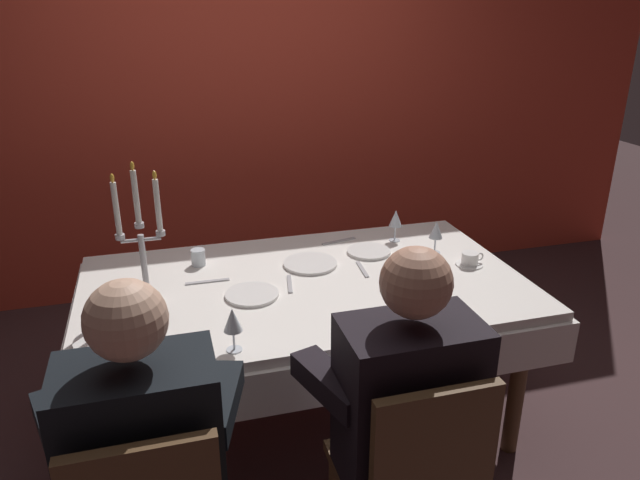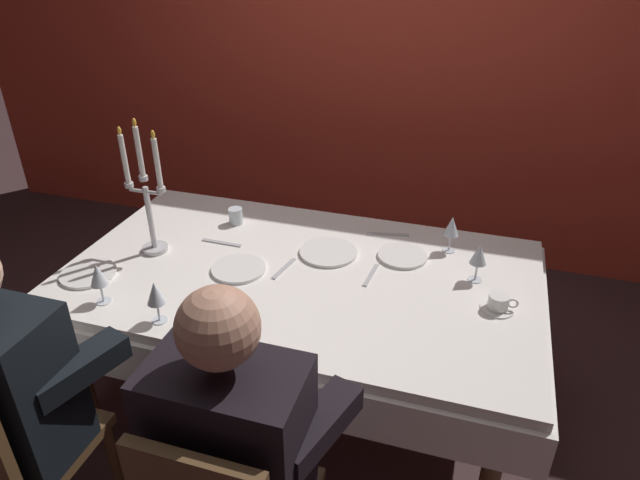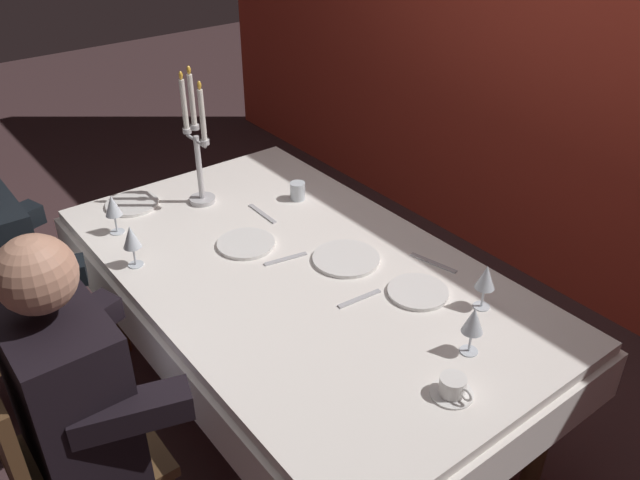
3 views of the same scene
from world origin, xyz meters
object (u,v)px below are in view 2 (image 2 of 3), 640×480
at_px(coffee_cup_0, 499,303).
at_px(candelabra, 147,200).
at_px(wine_glass_0, 98,276).
at_px(dinner_plate_2, 328,252).
at_px(wine_glass_1, 155,294).
at_px(dinner_plate_1, 239,269).
at_px(water_tumbler_0, 236,216).
at_px(dinner_plate_0, 402,256).
at_px(wine_glass_2, 452,227).
at_px(dinner_plate_3, 88,274).
at_px(wine_glass_3, 479,255).
at_px(seated_diner_1, 230,445).
at_px(dining_table, 301,295).

bearing_deg(coffee_cup_0, candelabra, 179.93).
bearing_deg(wine_glass_0, dinner_plate_2, 39.92).
bearing_deg(wine_glass_0, wine_glass_1, -8.58).
height_order(dinner_plate_1, water_tumbler_0, water_tumbler_0).
xyz_separation_m(dinner_plate_0, water_tumbler_0, (-0.81, 0.08, 0.03)).
bearing_deg(wine_glass_2, dinner_plate_3, -155.34).
distance_m(dinner_plate_3, water_tumbler_0, 0.70).
bearing_deg(wine_glass_0, wine_glass_3, 23.15).
distance_m(candelabra, dinner_plate_1, 0.48).
bearing_deg(wine_glass_3, seated_diner_1, -119.60).
distance_m(dinner_plate_1, seated_diner_1, 0.89).
bearing_deg(wine_glass_3, wine_glass_2, 121.58).
xyz_separation_m(wine_glass_3, seated_diner_1, (-0.59, -1.03, -0.12)).
distance_m(dinner_plate_0, coffee_cup_0, 0.48).
bearing_deg(water_tumbler_0, coffee_cup_0, -15.71).
height_order(dinner_plate_2, seated_diner_1, seated_diner_1).
xyz_separation_m(dinner_plate_2, coffee_cup_0, (0.71, -0.20, 0.02)).
bearing_deg(dinner_plate_0, water_tumbler_0, 174.57).
xyz_separation_m(wine_glass_1, wine_glass_3, (1.06, 0.60, 0.00)).
bearing_deg(dinner_plate_2, wine_glass_3, -2.30).
bearing_deg(dinner_plate_0, candelabra, -165.86).
bearing_deg(dinner_plate_3, candelabra, 59.07).
height_order(wine_glass_0, wine_glass_1, same).
relative_size(wine_glass_1, seated_diner_1, 0.13).
height_order(dinner_plate_1, wine_glass_2, wine_glass_2).
xyz_separation_m(dining_table, candelabra, (-0.66, -0.03, 0.36)).
distance_m(dining_table, wine_glass_2, 0.70).
bearing_deg(seated_diner_1, water_tumbler_0, 113.89).
xyz_separation_m(wine_glass_0, wine_glass_2, (1.20, 0.77, -0.00)).
xyz_separation_m(candelabra, water_tumbler_0, (0.23, 0.34, -0.20)).
bearing_deg(wine_glass_2, water_tumbler_0, -177.81).
xyz_separation_m(candelabra, seated_diner_1, (0.76, -0.86, -0.25)).
height_order(candelabra, wine_glass_2, candelabra).
bearing_deg(wine_glass_3, coffee_cup_0, -62.04).
bearing_deg(wine_glass_2, wine_glass_3, -58.42).
xyz_separation_m(dinner_plate_3, coffee_cup_0, (1.59, 0.25, 0.02)).
height_order(dinner_plate_0, wine_glass_1, wine_glass_1).
height_order(dinner_plate_1, wine_glass_0, wine_glass_0).
bearing_deg(candelabra, wine_glass_1, -56.69).
height_order(dinner_plate_3, seated_diner_1, seated_diner_1).
bearing_deg(seated_diner_1, coffee_cup_0, 51.58).
xyz_separation_m(dining_table, seated_diner_1, (0.10, -0.89, 0.11)).
xyz_separation_m(dinner_plate_1, water_tumbler_0, (-0.18, 0.38, 0.03)).
xyz_separation_m(dining_table, dinner_plate_3, (-0.81, -0.28, 0.13)).
relative_size(dinner_plate_3, wine_glass_1, 1.35).
height_order(wine_glass_1, wine_glass_2, same).
bearing_deg(dinner_plate_0, dinner_plate_3, -156.59).
bearing_deg(water_tumbler_0, wine_glass_0, -105.88).
distance_m(dinner_plate_1, coffee_cup_0, 1.02).
height_order(candelabra, dinner_plate_3, candelabra).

